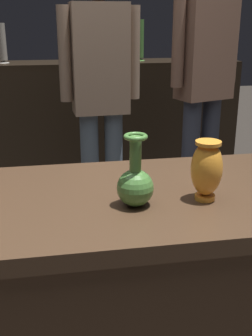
{
  "coord_description": "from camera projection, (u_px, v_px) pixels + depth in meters",
  "views": [
    {
      "loc": [
        -0.18,
        -1.17,
        1.31
      ],
      "look_at": [
        0.02,
        -0.04,
        0.9
      ],
      "focal_mm": 45.25,
      "sensor_mm": 36.0,
      "label": 1
    }
  ],
  "objects": [
    {
      "name": "visitor_center_back",
      "position": [
        100.0,
        88.0,
        2.47
      ],
      "size": [
        0.47,
        0.2,
        1.57
      ],
      "rotation": [
        0.0,
        0.0,
        3.2
      ],
      "color": "slate",
      "rests_on": "ground_plane"
    },
    {
      "name": "display_plinth",
      "position": [
        118.0,
        303.0,
        1.42
      ],
      "size": [
        1.2,
        0.64,
        0.8
      ],
      "color": "#422D1E",
      "rests_on": "ground_plane"
    },
    {
      "name": "vase_tall_behind",
      "position": [
        207.0,
        169.0,
        1.22
      ],
      "size": [
        0.09,
        0.09,
        0.18
      ],
      "color": "orange",
      "rests_on": "display_plinth"
    },
    {
      "name": "vase_centerpiece",
      "position": [
        135.0,
        183.0,
        1.2
      ],
      "size": [
        0.11,
        0.11,
        0.21
      ],
      "color": "#477A38",
      "rests_on": "display_plinth"
    },
    {
      "name": "shelf_vase_left",
      "position": [
        2.0,
        44.0,
        3.14
      ],
      "size": [
        0.09,
        0.09,
        0.29
      ],
      "color": "gray",
      "rests_on": "back_display_shelf"
    },
    {
      "name": "back_display_shelf",
      "position": [
        76.0,
        124.0,
        3.43
      ],
      "size": [
        2.6,
        0.4,
        0.99
      ],
      "color": "black",
      "rests_on": "ground_plane"
    },
    {
      "name": "shelf_vase_right",
      "position": [
        139.0,
        41.0,
        3.32
      ],
      "size": [
        0.1,
        0.1,
        0.31
      ],
      "color": "#477A38",
      "rests_on": "back_display_shelf"
    },
    {
      "name": "shelf_vase_far_right",
      "position": [
        204.0,
        49.0,
        3.38
      ],
      "size": [
        0.11,
        0.11,
        0.16
      ],
      "color": "#477A38",
      "rests_on": "back_display_shelf"
    },
    {
      "name": "shelf_vase_center",
      "position": [
        73.0,
        54.0,
        3.25
      ],
      "size": [
        0.09,
        0.09,
        0.18
      ],
      "color": "#7A388E",
      "rests_on": "back_display_shelf"
    },
    {
      "name": "visitor_near_right",
      "position": [
        205.0,
        70.0,
        2.5
      ],
      "size": [
        0.45,
        0.28,
        1.72
      ],
      "rotation": [
        0.0,
        0.0,
        3.48
      ],
      "color": "#333847",
      "rests_on": "ground_plane"
    }
  ]
}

